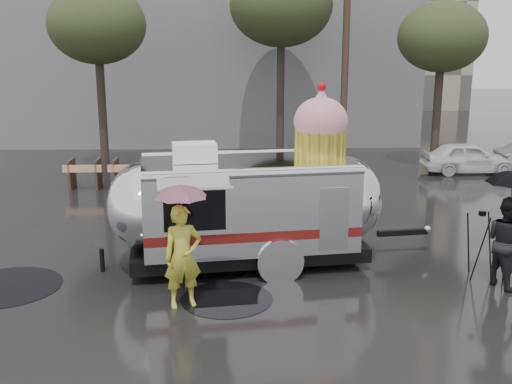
{
  "coord_description": "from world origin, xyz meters",
  "views": [
    {
      "loc": [
        -1.89,
        -10.23,
        4.71
      ],
      "look_at": [
        -1.45,
        2.46,
        1.63
      ],
      "focal_mm": 42.0,
      "sensor_mm": 36.0,
      "label": 1
    }
  ],
  "objects_px": {
    "person_left": "(183,257)",
    "person_right": "(507,242)",
    "airstream_trailer": "(251,201)",
    "tripod": "(480,239)"
  },
  "relations": [
    {
      "from": "person_right",
      "to": "tripod",
      "type": "relative_size",
      "value": 1.28
    },
    {
      "from": "airstream_trailer",
      "to": "tripod",
      "type": "bearing_deg",
      "value": -20.33
    },
    {
      "from": "airstream_trailer",
      "to": "person_left",
      "type": "xyz_separation_m",
      "value": [
        -1.32,
        -2.26,
        -0.47
      ]
    },
    {
      "from": "airstream_trailer",
      "to": "person_right",
      "type": "xyz_separation_m",
      "value": [
        5.07,
        -1.49,
        -0.51
      ]
    },
    {
      "from": "airstream_trailer",
      "to": "person_right",
      "type": "relative_size",
      "value": 4.07
    },
    {
      "from": "person_left",
      "to": "tripod",
      "type": "xyz_separation_m",
      "value": [
        6.04,
        1.22,
        -0.12
      ]
    },
    {
      "from": "person_left",
      "to": "tripod",
      "type": "distance_m",
      "value": 6.16
    },
    {
      "from": "airstream_trailer",
      "to": "person_left",
      "type": "relative_size",
      "value": 3.9
    },
    {
      "from": "person_left",
      "to": "person_right",
      "type": "bearing_deg",
      "value": -12.2
    },
    {
      "from": "airstream_trailer",
      "to": "person_right",
      "type": "height_order",
      "value": "airstream_trailer"
    }
  ]
}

